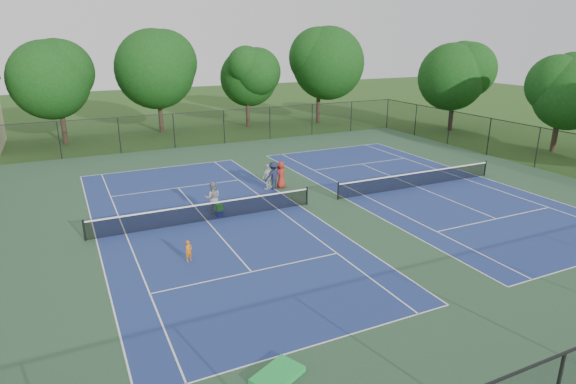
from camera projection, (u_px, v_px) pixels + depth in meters
name	position (u px, v px, depth m)	size (l,w,h in m)	color
ground	(323.00, 202.00, 28.21)	(140.00, 140.00, 0.00)	#234716
court_pad	(323.00, 202.00, 28.20)	(36.00, 36.00, 0.01)	#29492B
tennis_court_left	(207.00, 219.00, 25.29)	(12.00, 23.83, 1.07)	navy
tennis_court_right	(417.00, 185.00, 31.06)	(12.00, 23.83, 1.07)	navy
perimeter_fence	(323.00, 176.00, 27.71)	(36.08, 36.08, 3.02)	black
tree_back_a	(56.00, 75.00, 41.57)	(6.80, 6.80, 9.15)	#2D2116
tree_back_b	(157.00, 65.00, 46.82)	(7.60, 7.60, 10.03)	#2D2116
tree_back_c	(247.00, 74.00, 50.01)	(6.00, 6.00, 8.40)	#2D2116
tree_back_d	(319.00, 60.00, 52.03)	(7.80, 7.80, 10.37)	#2D2116
tree_side_e	(456.00, 73.00, 47.88)	(6.60, 6.60, 8.87)	#2D2116
tree_side_f	(563.00, 88.00, 39.03)	(5.80, 5.80, 8.12)	#2D2116
child_player	(189.00, 251.00, 20.67)	(0.35, 0.23, 0.96)	orange
instructor	(213.00, 198.00, 26.12)	(0.88, 0.69, 1.82)	gray
bystander_a	(268.00, 177.00, 30.30)	(0.98, 0.41, 1.67)	silver
bystander_b	(274.00, 176.00, 30.32)	(1.16, 0.67, 1.80)	#1A1E3B
bystander_c	(281.00, 175.00, 30.63)	(0.85, 0.55, 1.74)	maroon
ball_crate	(219.00, 213.00, 25.95)	(0.37, 0.30, 0.32)	#151E97
ball_hopper	(219.00, 207.00, 25.85)	(0.34, 0.28, 0.37)	green
green_tarp	(278.00, 375.00, 13.65)	(1.46, 0.92, 0.18)	green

